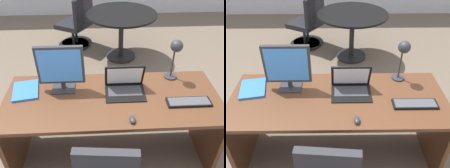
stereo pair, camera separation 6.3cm
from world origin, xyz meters
TOP-DOWN VIEW (x-y plane):
  - ground at (0.00, 1.50)m, footprint 12.00×12.00m
  - desk at (0.00, 0.05)m, footprint 1.88×0.75m
  - monitor at (-0.43, 0.14)m, footprint 0.40×0.16m
  - laptop at (0.12, 0.11)m, footprint 0.35×0.27m
  - keyboard at (0.64, -0.10)m, footprint 0.37×0.12m
  - mouse at (0.14, -0.29)m, footprint 0.05×0.08m
  - desk_lamp at (0.58, 0.26)m, footprint 0.12×0.15m
  - book at (-0.77, 0.13)m, footprint 0.26×0.32m
  - meeting_table at (0.25, 2.03)m, footprint 1.11×1.11m
  - meeting_chair_near at (-0.53, 2.45)m, footprint 0.63×0.62m
  - meeting_chair_far at (-0.48, 2.52)m, footprint 0.65×0.64m

SIDE VIEW (x-z plane):
  - ground at x=0.00m, z-range 0.00..0.00m
  - meeting_chair_far at x=-0.48m, z-range -0.10..0.83m
  - meeting_chair_near at x=-0.53m, z-range -0.09..0.83m
  - desk at x=0.00m, z-range 0.16..0.92m
  - meeting_table at x=0.25m, z-range 0.20..0.97m
  - book at x=-0.77m, z-range 0.76..0.78m
  - keyboard at x=0.64m, z-range 0.76..0.78m
  - mouse at x=0.14m, z-range 0.76..0.80m
  - laptop at x=0.12m, z-range 0.71..0.96m
  - monitor at x=-0.43m, z-range 0.78..1.21m
  - desk_lamp at x=0.58m, z-range 0.85..1.26m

